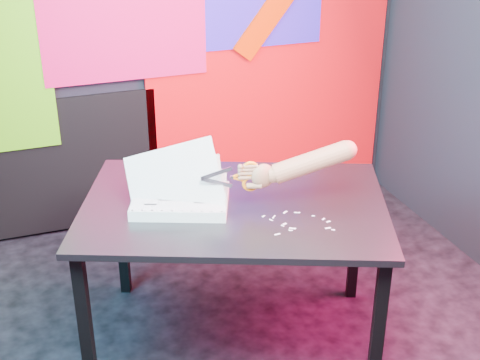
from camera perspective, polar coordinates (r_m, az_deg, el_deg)
name	(u,v)px	position (r m, az deg, el deg)	size (l,w,h in m)	color
room	(257,80)	(2.61, 1.44, 8.54)	(3.01, 3.01, 2.71)	black
backdrop	(179,73)	(4.08, -5.22, 9.09)	(2.88, 0.05, 2.08)	red
work_table	(234,219)	(2.98, -0.49, -3.32)	(1.57, 1.32, 0.75)	black
printout_stack	(180,200)	(2.92, -5.11, -1.67)	(0.49, 0.43, 0.31)	beige
scissors	(246,177)	(2.85, 0.55, 0.29)	(0.25, 0.07, 0.14)	#9DA3AF
hand_forearm	(303,164)	(2.87, 5.40, 1.35)	(0.49, 0.17, 0.20)	brown
paper_clippings	(296,222)	(2.81, 4.81, -3.62)	(0.26, 0.22, 0.00)	silver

